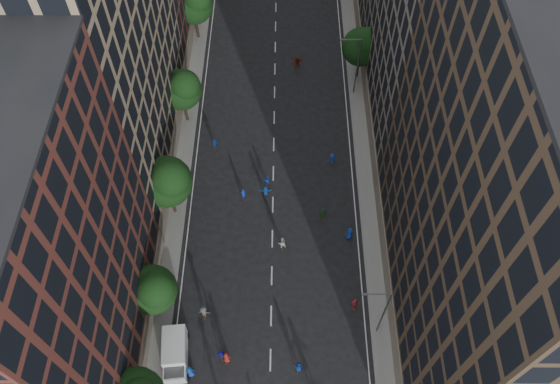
# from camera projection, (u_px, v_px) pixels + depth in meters

# --- Properties ---
(ground) EXTENTS (240.00, 240.00, 0.00)m
(ground) POSITION_uv_depth(u_px,v_px,m) (274.00, 120.00, 70.46)
(ground) COLOR black
(ground) RESTS_ON ground
(sidewalk_left) EXTENTS (4.00, 105.00, 0.15)m
(sidewalk_left) POSITION_uv_depth(u_px,v_px,m) (187.00, 78.00, 74.65)
(sidewalk_left) COLOR slate
(sidewalk_left) RESTS_ON ground
(sidewalk_right) EXTENTS (4.00, 105.00, 0.15)m
(sidewalk_right) POSITION_uv_depth(u_px,v_px,m) (362.00, 79.00, 74.57)
(sidewalk_right) COLOR slate
(sidewalk_right) RESTS_ON ground
(bldg_left_a) EXTENTS (14.00, 22.00, 30.00)m
(bldg_left_a) POSITION_uv_depth(u_px,v_px,m) (21.00, 273.00, 41.82)
(bldg_left_a) COLOR #5C2B23
(bldg_left_a) RESTS_ON ground
(bldg_left_b) EXTENTS (14.00, 26.00, 34.00)m
(bldg_left_b) POSITION_uv_depth(u_px,v_px,m) (79.00, 42.00, 53.65)
(bldg_left_b) COLOR #927C5F
(bldg_left_b) RESTS_ON ground
(bldg_right_a) EXTENTS (14.00, 30.00, 36.00)m
(bldg_right_a) POSITION_uv_depth(u_px,v_px,m) (518.00, 210.00, 41.46)
(bldg_right_a) COLOR #473526
(bldg_right_a) RESTS_ON ground
(tree_left_1) EXTENTS (4.80, 4.80, 8.21)m
(tree_left_1) POSITION_uv_depth(u_px,v_px,m) (153.00, 290.00, 51.21)
(tree_left_1) COLOR black
(tree_left_1) RESTS_ON ground
(tree_left_2) EXTENTS (5.60, 5.60, 9.45)m
(tree_left_2) POSITION_uv_depth(u_px,v_px,m) (168.00, 181.00, 57.27)
(tree_left_2) COLOR black
(tree_left_2) RESTS_ON ground
(tree_left_3) EXTENTS (5.00, 5.00, 8.58)m
(tree_left_3) POSITION_uv_depth(u_px,v_px,m) (182.00, 88.00, 65.60)
(tree_left_3) COLOR black
(tree_left_3) RESTS_ON ground
(tree_left_4) EXTENTS (5.40, 5.40, 9.08)m
(tree_left_4) POSITION_uv_depth(u_px,v_px,m) (195.00, 3.00, 74.35)
(tree_left_4) COLOR black
(tree_left_4) RESTS_ON ground
(tree_right_a) EXTENTS (5.00, 5.00, 8.39)m
(tree_right_a) POSITION_uv_depth(u_px,v_px,m) (363.00, 45.00, 70.18)
(tree_right_a) COLOR black
(tree_right_a) RESTS_ON ground
(streetlamp_near) EXTENTS (2.64, 0.22, 9.06)m
(streetlamp_near) POSITION_uv_depth(u_px,v_px,m) (382.00, 311.00, 50.42)
(streetlamp_near) COLOR #595B60
(streetlamp_near) RESTS_ON ground
(streetlamp_far) EXTENTS (2.64, 0.22, 9.06)m
(streetlamp_far) POSITION_uv_depth(u_px,v_px,m) (356.00, 64.00, 68.96)
(streetlamp_far) COLOR #595B60
(streetlamp_far) RESTS_ON ground
(cargo_van) EXTENTS (2.80, 5.18, 2.66)m
(cargo_van) POSITION_uv_depth(u_px,v_px,m) (175.00, 354.00, 51.99)
(cargo_van) COLOR white
(cargo_van) RESTS_ON ground
(skater_0) EXTENTS (0.99, 0.73, 1.85)m
(skater_0) POSITION_uv_depth(u_px,v_px,m) (190.00, 372.00, 51.49)
(skater_0) COLOR navy
(skater_0) RESTS_ON ground
(skater_2) EXTENTS (1.06, 0.92, 1.88)m
(skater_2) POSITION_uv_depth(u_px,v_px,m) (298.00, 367.00, 51.73)
(skater_2) COLOR #133C9B
(skater_2) RESTS_ON ground
(skater_4) EXTENTS (1.06, 0.58, 1.72)m
(skater_4) POSITION_uv_depth(u_px,v_px,m) (221.00, 355.00, 52.45)
(skater_4) COLOR #1A16B3
(skater_4) RESTS_ON ground
(skater_6) EXTENTS (0.92, 0.66, 1.76)m
(skater_6) POSITION_uv_depth(u_px,v_px,m) (226.00, 358.00, 52.29)
(skater_6) COLOR maroon
(skater_6) RESTS_ON ground
(skater_7) EXTENTS (0.69, 0.50, 1.75)m
(skater_7) POSITION_uv_depth(u_px,v_px,m) (354.00, 303.00, 55.41)
(skater_7) COLOR maroon
(skater_7) RESTS_ON ground
(skater_8) EXTENTS (1.03, 0.88, 1.84)m
(skater_8) POSITION_uv_depth(u_px,v_px,m) (282.00, 243.00, 59.28)
(skater_8) COLOR #B6B5B1
(skater_8) RESTS_ON ground
(skater_9) EXTENTS (1.27, 0.79, 1.90)m
(skater_9) POSITION_uv_depth(u_px,v_px,m) (204.00, 312.00, 54.79)
(skater_9) COLOR #47474C
(skater_9) RESTS_ON ground
(skater_10) EXTENTS (1.10, 0.66, 1.75)m
(skater_10) POSITION_uv_depth(u_px,v_px,m) (323.00, 214.00, 61.42)
(skater_10) COLOR #1D621E
(skater_10) RESTS_ON ground
(skater_11) EXTENTS (1.57, 0.56, 1.67)m
(skater_11) POSITION_uv_depth(u_px,v_px,m) (266.00, 192.00, 63.17)
(skater_11) COLOR blue
(skater_11) RESTS_ON ground
(skater_12) EXTENTS (1.04, 0.86, 1.82)m
(skater_12) POSITION_uv_depth(u_px,v_px,m) (349.00, 233.00, 59.96)
(skater_12) COLOR #163DB3
(skater_12) RESTS_ON ground
(skater_13) EXTENTS (0.70, 0.56, 1.68)m
(skater_13) POSITION_uv_depth(u_px,v_px,m) (243.00, 194.00, 62.96)
(skater_13) COLOR #1434A8
(skater_13) RESTS_ON ground
(skater_14) EXTENTS (0.81, 0.68, 1.50)m
(skater_14) POSITION_uv_depth(u_px,v_px,m) (267.00, 180.00, 64.18)
(skater_14) COLOR #1742BC
(skater_14) RESTS_ON ground
(skater_15) EXTENTS (1.20, 0.95, 1.63)m
(skater_15) POSITION_uv_depth(u_px,v_px,m) (332.00, 159.00, 65.88)
(skater_15) COLOR #13329C
(skater_15) RESTS_ON ground
(skater_16) EXTENTS (1.06, 0.55, 1.73)m
(skater_16) POSITION_uv_depth(u_px,v_px,m) (215.00, 144.00, 67.11)
(skater_16) COLOR #123E97
(skater_16) RESTS_ON ground
(skater_17) EXTENTS (1.80, 1.00, 1.85)m
(skater_17) POSITION_uv_depth(u_px,v_px,m) (297.00, 62.00, 75.18)
(skater_17) COLOR maroon
(skater_17) RESTS_ON ground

